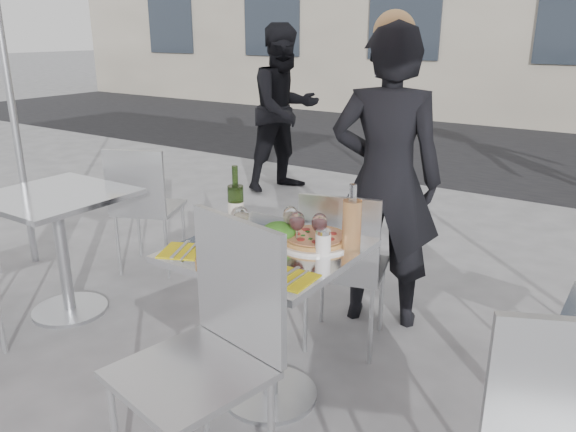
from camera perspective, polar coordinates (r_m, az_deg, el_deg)
The scene contains 21 objects.
ground at distance 2.77m, azimuth -1.82°, elevation -17.80°, with size 80.00×80.00×0.00m, color slate.
street_asphalt at distance 8.57m, azimuth 24.50°, elevation 5.75°, with size 24.00×5.00×0.00m, color black.
main_table at distance 2.49m, azimuth -1.94°, elevation -7.73°, with size 0.72×0.72×0.75m.
side_table_left at distance 3.52m, azimuth -22.22°, elevation -1.16°, with size 0.72×0.72×0.75m.
chair_far at distance 2.88m, azimuth 5.57°, elevation -4.39°, with size 0.50×0.51×0.89m.
chair_near at distance 2.03m, azimuth -7.63°, elevation -12.23°, with size 0.55×0.56×1.02m.
side_chair_lfar at distance 3.94m, azimuth -14.50°, elevation 1.58°, with size 0.55×0.55×0.90m.
woman_diner at distance 3.15m, azimuth 9.91°, elevation 3.55°, with size 0.61×0.40×1.68m, color black.
pedestrian_a at distance 5.92m, azimuth -0.34°, elevation 10.81°, with size 0.83×0.65×1.71m, color black.
pizza_near at distance 2.26m, azimuth -4.86°, elevation -4.43°, with size 0.36×0.36×0.02m.
pizza_far at distance 2.45m, azimuth 2.74°, elevation -2.36°, with size 0.34×0.34×0.03m.
salad_plate at distance 2.46m, azimuth -0.93°, elevation -1.78°, with size 0.22×0.22×0.09m.
wine_bottle at distance 2.62m, azimuth -5.32°, elevation 1.25°, with size 0.07×0.08×0.29m.
carafe at distance 2.34m, azimuth 6.49°, elevation -0.84°, with size 0.08×0.08×0.29m.
sugar_shaker at distance 2.31m, azimuth 3.59°, elevation -2.70°, with size 0.06×0.06×0.11m.
wineglass_white_a at distance 2.45m, azimuth -4.75°, elevation -0.12°, with size 0.07×0.07×0.16m.
wineglass_white_b at distance 2.45m, azimuth 0.26°, elevation -0.07°, with size 0.07×0.07×0.16m.
wineglass_red_a at distance 2.37m, azimuth 0.92°, elevation -0.64°, with size 0.07×0.07×0.16m.
wineglass_red_b at distance 2.36m, azimuth 3.21°, elevation -0.82°, with size 0.07×0.07×0.16m.
napkin_left at distance 2.40m, azimuth -10.55°, elevation -3.48°, with size 0.24×0.24×0.01m.
napkin_right at distance 2.11m, azimuth 0.14°, elevation -6.32°, with size 0.19×0.20×0.01m.
Camera 1 is at (1.31, -1.81, 1.63)m, focal length 35.00 mm.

